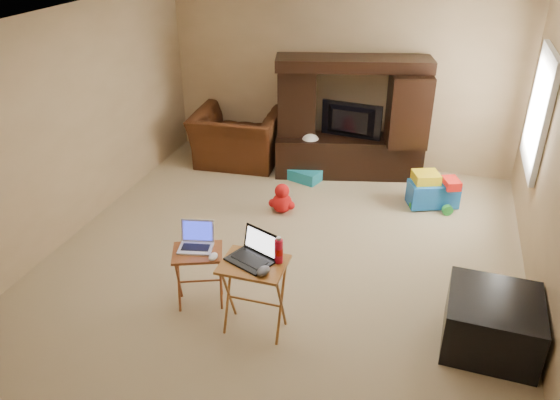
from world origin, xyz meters
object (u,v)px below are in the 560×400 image
(tray_table_left, at_px, (200,278))
(laptop_left, at_px, (195,238))
(child_rocker, at_px, (308,161))
(push_toy, at_px, (433,190))
(recliner, at_px, (237,138))
(laptop_right, at_px, (249,249))
(mouse_right, at_px, (263,271))
(mouse_left, at_px, (213,257))
(television, at_px, (350,122))
(ottoman, at_px, (492,323))
(entertainment_center, at_px, (350,118))
(tray_table_right, at_px, (254,297))
(plush_toy, at_px, (282,198))
(water_bottle, at_px, (279,251))

(tray_table_left, relative_size, laptop_left, 1.91)
(child_rocker, bearing_deg, push_toy, 8.03)
(recliner, distance_m, laptop_left, 3.28)
(laptop_left, bearing_deg, child_rocker, 71.34)
(laptop_right, xyz_separation_m, mouse_right, (0.17, -0.14, -0.09))
(recliner, xyz_separation_m, mouse_left, (1.03, -3.27, 0.22))
(tray_table_left, height_order, laptop_left, laptop_left)
(television, xyz_separation_m, tray_table_left, (-0.80, -3.26, -0.51))
(push_toy, bearing_deg, recliner, 147.83)
(ottoman, distance_m, tray_table_left, 2.64)
(entertainment_center, height_order, mouse_right, entertainment_center)
(tray_table_left, xyz_separation_m, tray_table_right, (0.62, -0.20, 0.06))
(plush_toy, relative_size, ottoman, 0.50)
(entertainment_center, bearing_deg, child_rocker, -160.56)
(television, bearing_deg, recliner, 8.65)
(television, bearing_deg, ottoman, 127.46)
(recliner, xyz_separation_m, push_toy, (2.86, -0.54, -0.16))
(ottoman, height_order, mouse_left, mouse_left)
(ottoman, height_order, tray_table_left, tray_table_left)
(laptop_left, bearing_deg, entertainment_center, 63.42)
(entertainment_center, distance_m, ottoman, 3.66)
(tray_table_left, relative_size, laptop_right, 1.58)
(push_toy, distance_m, laptop_left, 3.36)
(push_toy, height_order, mouse_right, mouse_right)
(child_rocker, distance_m, tray_table_left, 2.98)
(laptop_right, bearing_deg, plush_toy, 122.72)
(push_toy, bearing_deg, laptop_left, -149.41)
(laptop_right, distance_m, mouse_left, 0.46)
(tray_table_right, relative_size, laptop_left, 2.32)
(ottoman, distance_m, tray_table_right, 2.05)
(child_rocker, relative_size, push_toy, 0.90)
(entertainment_center, bearing_deg, ottoman, -73.41)
(tray_table_right, bearing_deg, entertainment_center, 87.43)
(mouse_right, distance_m, water_bottle, 0.23)
(child_rocker, bearing_deg, television, 48.09)
(television, distance_m, push_toy, 1.48)
(television, distance_m, tray_table_left, 3.39)
(plush_toy, relative_size, tray_table_left, 0.66)
(television, xyz_separation_m, push_toy, (1.22, -0.60, -0.57))
(entertainment_center, xyz_separation_m, mouse_left, (-0.61, -3.37, -0.22))
(entertainment_center, height_order, laptop_right, entertainment_center)
(child_rocker, distance_m, tray_table_right, 3.19)
(mouse_right, bearing_deg, water_bottle, 70.71)
(laptop_right, distance_m, mouse_right, 0.24)
(mouse_left, bearing_deg, mouse_right, -24.07)
(ottoman, xyz_separation_m, mouse_left, (-2.44, -0.27, 0.37))
(water_bottle, bearing_deg, mouse_left, 175.37)
(child_rocker, xyz_separation_m, tray_table_left, (-0.29, -2.97, 0.02))
(tray_table_right, xyz_separation_m, mouse_left, (-0.43, 0.13, 0.26))
(tray_table_right, relative_size, laptop_right, 1.91)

